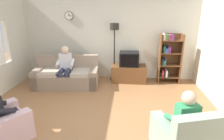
# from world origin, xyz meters

# --- Properties ---
(ground_plane) EXTENTS (12.00, 12.00, 0.00)m
(ground_plane) POSITION_xyz_m (0.00, 0.00, 0.00)
(ground_plane) COLOR #9E6B42
(back_wall_assembly) EXTENTS (6.20, 0.17, 2.70)m
(back_wall_assembly) POSITION_xyz_m (-0.00, 2.66, 1.35)
(back_wall_assembly) COLOR beige
(back_wall_assembly) RESTS_ON ground_plane
(couch) EXTENTS (1.97, 1.05, 0.90)m
(couch) POSITION_xyz_m (-1.22, 1.72, 0.31)
(couch) COLOR gray
(couch) RESTS_ON ground_plane
(tv_stand) EXTENTS (1.10, 0.56, 0.54)m
(tv_stand) POSITION_xyz_m (0.67, 2.25, 0.27)
(tv_stand) COLOR brown
(tv_stand) RESTS_ON ground_plane
(tv) EXTENTS (0.60, 0.49, 0.44)m
(tv) POSITION_xyz_m (0.67, 2.23, 0.76)
(tv) COLOR black
(tv) RESTS_ON tv_stand
(bookshelf) EXTENTS (0.68, 0.36, 1.56)m
(bookshelf) POSITION_xyz_m (1.89, 2.32, 0.82)
(bookshelf) COLOR brown
(bookshelf) RESTS_ON ground_plane
(floor_lamp) EXTENTS (0.28, 0.28, 1.85)m
(floor_lamp) POSITION_xyz_m (0.19, 2.35, 1.45)
(floor_lamp) COLOR black
(floor_lamp) RESTS_ON ground_plane
(armchair_near_bookshelf) EXTENTS (1.01, 1.07, 0.90)m
(armchair_near_bookshelf) POSITION_xyz_m (1.58, -0.90, 0.29)
(armchair_near_bookshelf) COLOR gray
(armchair_near_bookshelf) RESTS_ON ground_plane
(person_on_couch) EXTENTS (0.54, 0.56, 1.24)m
(person_on_couch) POSITION_xyz_m (-1.20, 1.61, 0.70)
(person_on_couch) COLOR silver
(person_on_couch) RESTS_ON ground_plane
(person_in_left_armchair) EXTENTS (0.62, 0.64, 1.12)m
(person_in_left_armchair) POSITION_xyz_m (-1.56, -0.80, 0.60)
(person_in_left_armchair) COLOR black
(person_in_left_armchair) RESTS_ON ground_plane
(person_in_right_armchair) EXTENTS (0.58, 0.60, 1.12)m
(person_in_right_armchair) POSITION_xyz_m (1.55, -0.81, 0.60)
(person_in_right_armchair) COLOR #338C59
(person_in_right_armchair) RESTS_ON ground_plane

